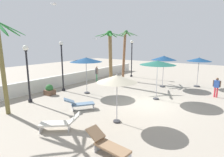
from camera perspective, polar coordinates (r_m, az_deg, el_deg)
ground_plane at (r=12.96m, az=11.55°, el=-7.63°), size 56.00×56.00×0.00m
boundary_wall at (r=18.20m, az=-15.22°, el=-0.60°), size 25.20×0.30×1.10m
patio_umbrella_0 at (r=17.59m, az=16.00°, el=6.13°), size 2.28×2.28×3.00m
patio_umbrella_1 at (r=14.81m, az=-8.17°, el=5.79°), size 2.59×2.59×3.02m
patio_umbrella_2 at (r=9.14m, az=1.59°, el=-0.14°), size 2.07×2.07×2.58m
patio_umbrella_3 at (r=18.86m, az=25.72°, el=5.27°), size 2.21×2.21×2.83m
patio_umbrella_4 at (r=13.42m, az=14.17°, el=4.73°), size 2.57×2.57×2.93m
palm_tree_0 at (r=11.83m, az=-31.62°, el=6.44°), size 2.89×2.92×5.32m
palm_tree_1 at (r=17.70m, az=-0.58°, el=8.29°), size 2.90×2.95×5.29m
palm_tree_2 at (r=20.13m, az=3.99°, el=9.24°), size 2.58×2.56×5.51m
lamp_post_0 at (r=22.42m, az=6.23°, el=7.61°), size 0.38×0.38×4.48m
lamp_post_1 at (r=16.06m, az=-15.43°, el=4.93°), size 0.34×0.34×4.29m
lamp_post_2 at (r=13.66m, az=-25.11°, el=3.33°), size 0.38×0.38×3.98m
lounge_chair_0 at (r=11.56m, az=-10.26°, el=-7.76°), size 1.81×1.53×0.81m
lounge_chair_1 at (r=9.19m, az=-15.92°, el=-13.21°), size 1.63×1.80×0.84m
lounge_chair_2 at (r=7.18m, az=-1.45°, el=-19.95°), size 0.75×1.91×0.83m
guest_0 at (r=15.97m, az=30.04°, el=-1.95°), size 0.29×0.55×1.53m
guest_1 at (r=19.74m, az=-4.84°, el=2.01°), size 0.41×0.45×1.68m
seagull_0 at (r=13.07m, az=-17.82°, el=21.40°), size 0.61×0.86×0.14m
seagull_1 at (r=22.33m, az=-4.99°, el=12.31°), size 0.90×0.75×0.14m
planter at (r=15.50m, az=-19.06°, el=-3.45°), size 0.70×0.70×0.85m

